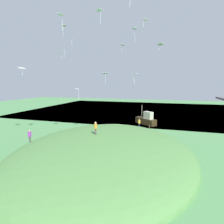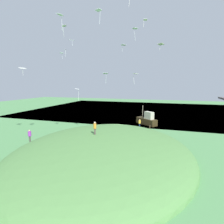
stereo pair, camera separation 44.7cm
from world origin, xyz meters
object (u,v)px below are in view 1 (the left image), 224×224
Objects in this scene: kite_0 at (77,90)px; person_with_child at (96,127)px; kite_1 at (135,29)px; kite_6 at (136,74)px; person_near_shore at (139,122)px; mooring_post at (149,127)px; kite_9 at (64,50)px; person_watching_kites at (30,135)px; kite_4 at (160,44)px; kite_10 at (61,53)px; kite_8 at (61,15)px; kite_15 at (64,26)px; kite_12 at (123,45)px; kite_5 at (22,68)px; kite_11 at (71,40)px; kite_7 at (145,20)px; kite_3 at (105,74)px; boat_on_lake at (146,120)px; kite_14 at (99,11)px.

person_with_child is at bearing 50.97° from kite_0.
kite_6 is at bearing 12.51° from kite_1.
mooring_post is (-3.17, 1.82, -1.64)m from person_near_shore.
kite_9 is at bearing -94.38° from kite_1.
person_with_child is at bearing 17.50° from person_watching_kites.
kite_1 is at bearing -69.33° from kite_4.
person_with_child is 10.09m from person_watching_kites.
kite_10 is at bearing 101.65° from person_watching_kites.
kite_8 is 1.82× the size of kite_10.
kite_15 is (-9.51, -10.17, 16.85)m from person_with_child.
kite_12 is at bearing 116.51° from kite_15.
kite_12 is at bearing 129.78° from kite_5.
kite_10 is 3.20m from kite_11.
kite_7 is at bearing 40.57° from kite_1.
kite_3 reaches higher than person_with_child.
boat_on_lake is 3.97× the size of kite_12.
kite_12 reaches higher than kite_3.
person_near_shore is 12.23m from kite_3.
kite_11 reaches higher than boat_on_lake.
person_with_child reaches higher than mooring_post.
person_with_child is 0.99× the size of person_watching_kites.
person_watching_kites is at bearing -60.68° from kite_6.
person_near_shore is at bearing 70.92° from kite_12.
kite_4 is 14.90m from kite_14.
person_near_shore is at bearing -164.91° from kite_7.
kite_12 is at bearing -99.39° from kite_4.
kite_4 is 0.88× the size of kite_6.
kite_1 reaches higher than kite_3.
kite_12 is (-14.74, 0.31, 13.75)m from person_with_child.
kite_5 is 1.09× the size of kite_7.
kite_1 is 1.51× the size of kite_4.
kite_6 is 13.50m from kite_8.
kite_9 is (-6.62, -16.75, 5.78)m from kite_6.
kite_3 is 1.71× the size of kite_11.
person_watching_kites is 18.65m from kite_6.
kite_12 is (-12.16, 14.60, 5.24)m from kite_5.
kite_4 is 1.16× the size of kite_7.
kite_8 is at bearing -47.45° from kite_7.
person_watching_kites is at bearing 9.62° from kite_9.
kite_1 is 1.76× the size of kite_7.
mooring_post is (-3.53, 9.09, -11.47)m from kite_3.
mooring_post is at bearing 140.31° from kite_0.
kite_15 reaches higher than kite_1.
kite_9 is 0.94× the size of kite_14.
kite_11 reaches higher than kite_5.
kite_7 is 9.96m from kite_14.
kite_8 reaches higher than kite_12.
kite_0 is 14.34m from kite_15.
kite_9 is (-14.64, -2.48, 14.72)m from person_watching_kites.
person_with_child is 0.88× the size of kite_8.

